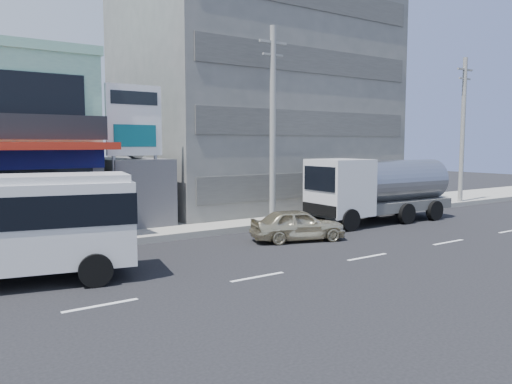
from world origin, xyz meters
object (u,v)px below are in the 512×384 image
Objects in this scene: satellite_dish at (131,157)px; billboard at (134,129)px; concrete_building at (254,102)px; sedan at (298,225)px; tanker_truck at (377,188)px; utility_pole_near at (273,125)px; utility_pole_far at (463,130)px.

satellite_dish is 0.22× the size of billboard.
concrete_building is 12.17m from billboard.
tanker_truck reaches higher than sedan.
utility_pole_near is at bearing -117.76° from concrete_building.
satellite_dish is 12.94m from tanker_truck.
billboard is at bearing -151.08° from concrete_building.
sedan is at bearing -114.95° from concrete_building.
utility_pole_far is (12.00, -7.60, -1.85)m from concrete_building.
satellite_dish is 22.35m from utility_pole_far.
billboard is at bearing 63.79° from sedan.
billboard is 6.75m from utility_pole_near.
concrete_building reaches higher than utility_pole_far.
concrete_building is 8.79m from utility_pole_near.
utility_pole_far reaches higher than billboard.
utility_pole_far is 18.02m from sedan.
utility_pole_far is at bearing -9.29° from satellite_dish.
concrete_building is 11.30m from satellite_dish.
satellite_dish is (-10.00, -4.00, -3.42)m from concrete_building.
tanker_truck is at bearing -80.24° from concrete_building.
billboard is 0.69× the size of utility_pole_far.
billboard is (-0.50, -1.80, 1.35)m from satellite_dish.
utility_pole_far is at bearing 10.02° from tanker_truck.
concrete_building reaches higher than tanker_truck.
utility_pole_far reaches higher than satellite_dish.
utility_pole_far is at bearing 0.00° from utility_pole_near.
sedan is at bearing -166.82° from tanker_truck.
concrete_building reaches higher than satellite_dish.
utility_pole_near is 1.13× the size of tanker_truck.
billboard reaches higher than tanker_truck.
sedan is (-1.12, -3.41, -4.44)m from utility_pole_near.
concrete_building is at bearing 28.92° from billboard.
billboard is 0.78× the size of tanker_truck.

